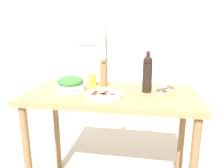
% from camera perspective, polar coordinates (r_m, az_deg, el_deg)
% --- Properties ---
extents(wall_back, '(6.40, 0.06, 2.60)m').
position_cam_1_polar(wall_back, '(3.91, 5.66, 12.70)').
color(wall_back, silver).
rests_on(wall_back, ground_plane).
extents(refrigerator, '(0.68, 0.70, 1.62)m').
position_cam_1_polar(refrigerator, '(3.73, -7.76, 4.98)').
color(refrigerator, silver).
rests_on(refrigerator, ground_plane).
extents(prep_counter, '(1.31, 0.66, 0.93)m').
position_cam_1_polar(prep_counter, '(1.74, -0.18, -6.41)').
color(prep_counter, '#A87A4C').
rests_on(prep_counter, ground_plane).
extents(wine_bottle, '(0.07, 0.07, 0.32)m').
position_cam_1_polar(wine_bottle, '(1.70, 9.23, 2.81)').
color(wine_bottle, black).
rests_on(wine_bottle, prep_counter).
extents(wine_glass_near, '(0.08, 0.08, 0.12)m').
position_cam_1_polar(wine_glass_near, '(1.68, 12.89, 0.17)').
color(wine_glass_near, silver).
rests_on(wine_glass_near, prep_counter).
extents(wine_glass_far, '(0.08, 0.08, 0.12)m').
position_cam_1_polar(wine_glass_far, '(1.78, 14.94, 0.92)').
color(wine_glass_far, silver).
rests_on(wine_glass_far, prep_counter).
extents(pepper_mill, '(0.05, 0.05, 0.24)m').
position_cam_1_polar(pepper_mill, '(1.84, -2.20, 2.83)').
color(pepper_mill, olive).
rests_on(pepper_mill, prep_counter).
extents(salad_bowl, '(0.24, 0.24, 0.12)m').
position_cam_1_polar(salad_bowl, '(1.76, -10.74, -0.05)').
color(salad_bowl, silver).
rests_on(salad_bowl, prep_counter).
extents(homemade_pizza, '(0.27, 0.27, 0.03)m').
position_cam_1_polar(homemade_pizza, '(1.59, -2.10, -2.77)').
color(homemade_pizza, beige).
rests_on(homemade_pizza, prep_counter).
extents(salt_canister, '(0.06, 0.06, 0.12)m').
position_cam_1_polar(salt_canister, '(1.87, -5.05, 1.22)').
color(salt_canister, yellow).
rests_on(salt_canister, prep_counter).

